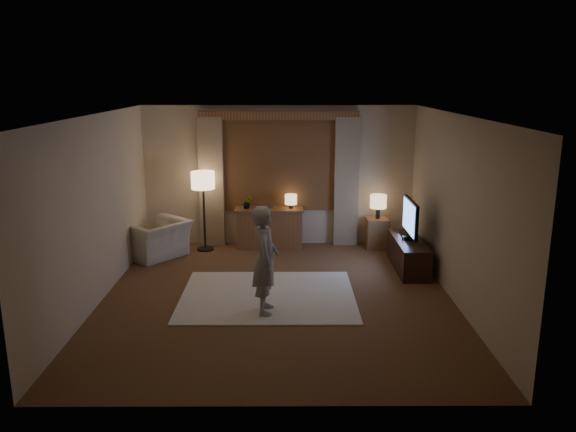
{
  "coord_description": "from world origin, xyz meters",
  "views": [
    {
      "loc": [
        0.12,
        -7.56,
        3.09
      ],
      "look_at": [
        0.16,
        0.6,
        1.07
      ],
      "focal_mm": 35.0,
      "sensor_mm": 36.0,
      "label": 1
    }
  ],
  "objects_px": {
    "sideboard": "(269,229)",
    "person": "(265,260)",
    "armchair": "(156,239)",
    "side_table": "(377,233)",
    "tv_stand": "(408,254)"
  },
  "relations": [
    {
      "from": "sideboard",
      "to": "tv_stand",
      "type": "xyz_separation_m",
      "value": [
        2.33,
        -1.25,
        -0.1
      ]
    },
    {
      "from": "sideboard",
      "to": "side_table",
      "type": "relative_size",
      "value": 2.14
    },
    {
      "from": "sideboard",
      "to": "tv_stand",
      "type": "distance_m",
      "value": 2.65
    },
    {
      "from": "sideboard",
      "to": "armchair",
      "type": "height_order",
      "value": "sideboard"
    },
    {
      "from": "armchair",
      "to": "person",
      "type": "relative_size",
      "value": 0.69
    },
    {
      "from": "sideboard",
      "to": "side_table",
      "type": "distance_m",
      "value": 2.0
    },
    {
      "from": "sideboard",
      "to": "person",
      "type": "bearing_deg",
      "value": -89.35
    },
    {
      "from": "sideboard",
      "to": "armchair",
      "type": "distance_m",
      "value": 2.06
    },
    {
      "from": "person",
      "to": "armchair",
      "type": "bearing_deg",
      "value": 39.83
    },
    {
      "from": "armchair",
      "to": "side_table",
      "type": "bearing_deg",
      "value": 137.08
    },
    {
      "from": "armchair",
      "to": "tv_stand",
      "type": "bearing_deg",
      "value": 120.6
    },
    {
      "from": "sideboard",
      "to": "person",
      "type": "distance_m",
      "value": 3.05
    },
    {
      "from": "sideboard",
      "to": "side_table",
      "type": "height_order",
      "value": "sideboard"
    },
    {
      "from": "sideboard",
      "to": "side_table",
      "type": "xyz_separation_m",
      "value": [
        2.0,
        -0.05,
        -0.07
      ]
    },
    {
      "from": "armchair",
      "to": "person",
      "type": "height_order",
      "value": "person"
    }
  ]
}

